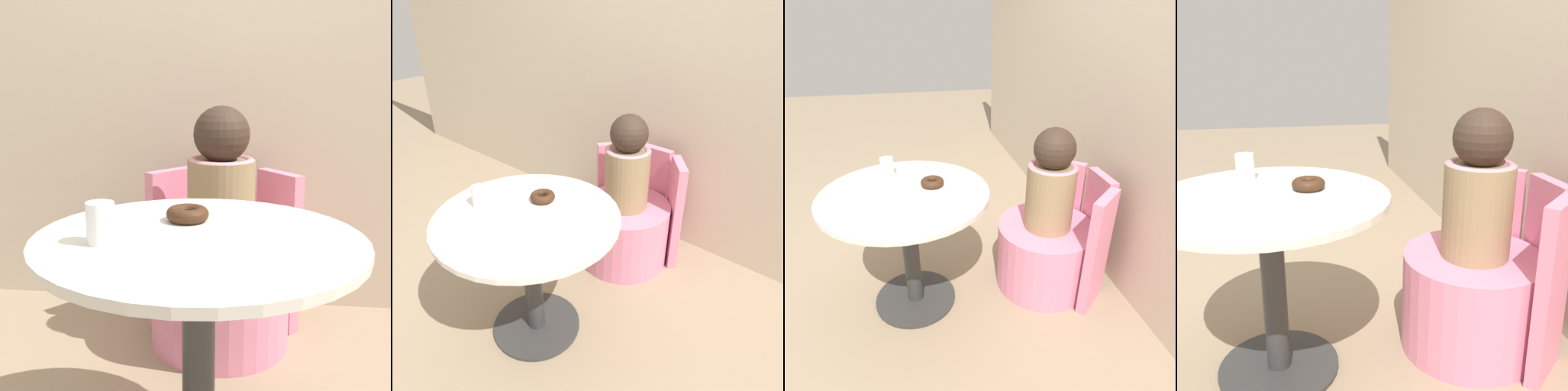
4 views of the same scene
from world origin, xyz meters
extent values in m
plane|color=gray|center=(0.00, 0.00, 0.00)|extent=(12.00, 12.00, 0.00)
cube|color=beige|center=(0.00, 1.13, 1.20)|extent=(6.00, 0.06, 2.40)
cylinder|color=#333333|center=(-0.03, -0.05, 0.01)|extent=(0.43, 0.43, 0.02)
cylinder|color=#333333|center=(-0.03, -0.05, 0.33)|extent=(0.08, 0.08, 0.62)
cylinder|color=silver|center=(-0.03, -0.05, 0.65)|extent=(0.81, 0.81, 0.02)
cylinder|color=pink|center=(-0.03, 0.69, 0.19)|extent=(0.53, 0.53, 0.38)
cube|color=pink|center=(-0.03, 0.99, 0.33)|extent=(0.23, 0.05, 0.66)
cube|color=pink|center=(0.19, 0.88, 0.33)|extent=(0.18, 0.21, 0.66)
cube|color=pink|center=(-0.25, 0.88, 0.33)|extent=(0.18, 0.21, 0.66)
cylinder|color=#937A56|center=(-0.03, 0.69, 0.56)|extent=(0.25, 0.25, 0.35)
torus|color=pink|center=(-0.03, 0.69, 0.72)|extent=(0.25, 0.25, 0.04)
sphere|color=#38281E|center=(-0.03, 0.69, 0.83)|extent=(0.21, 0.21, 0.21)
torus|color=#3D2314|center=(-0.07, 0.09, 0.68)|extent=(0.11, 0.11, 0.04)
cylinder|color=white|center=(-0.24, -0.12, 0.71)|extent=(0.07, 0.07, 0.10)
camera|label=1|loc=(0.12, -1.29, 1.05)|focal=50.00mm
camera|label=2|loc=(1.06, -0.91, 1.54)|focal=35.00mm
camera|label=3|loc=(1.48, 0.00, 1.41)|focal=32.00mm
camera|label=4|loc=(1.43, -0.01, 1.10)|focal=42.00mm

